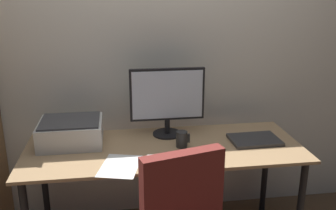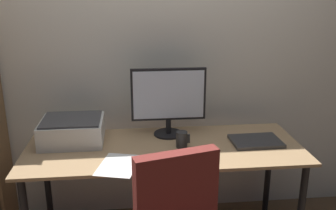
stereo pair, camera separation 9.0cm
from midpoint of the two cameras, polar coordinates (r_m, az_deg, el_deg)
back_wall at (r=2.74m, az=-0.66°, el=8.84°), size 6.40×0.10×2.60m
desk at (r=2.44m, az=0.51°, el=-8.09°), size 1.77×0.68×0.74m
monitor at (r=2.50m, az=1.11°, el=1.07°), size 0.50×0.20×0.47m
keyboard at (r=2.22m, az=1.57°, el=-8.22°), size 0.29×0.11×0.02m
mouse at (r=2.27m, az=6.63°, el=-7.52°), size 0.06×0.10×0.03m
coffee_mug at (r=2.38m, az=3.22°, el=-5.29°), size 0.09×0.07×0.10m
laptop at (r=2.53m, az=14.27°, el=-5.37°), size 0.33×0.24×0.02m
printer at (r=2.51m, az=-13.43°, el=-3.80°), size 0.40×0.34×0.16m
paper_sheet at (r=2.18m, az=-6.39°, el=-9.11°), size 0.28×0.34×0.00m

